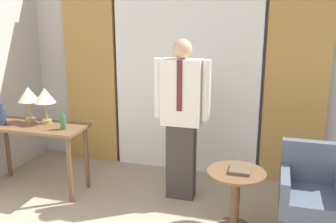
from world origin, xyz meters
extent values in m
cube|color=beige|center=(0.00, 3.18, 1.35)|extent=(10.00, 0.06, 2.70)
cube|color=white|center=(0.00, 3.05, 1.29)|extent=(1.83, 0.06, 2.58)
cube|color=#B28442|center=(-1.31, 3.05, 1.29)|extent=(0.71, 0.06, 2.58)
cube|color=#B28442|center=(1.31, 3.05, 1.29)|extent=(0.71, 0.06, 2.58)
cube|color=brown|center=(-1.51, 2.00, 0.76)|extent=(1.21, 0.49, 0.03)
cylinder|color=brown|center=(-0.96, 1.82, 0.37)|extent=(0.05, 0.05, 0.75)
cylinder|color=brown|center=(-2.05, 2.19, 0.37)|extent=(0.05, 0.05, 0.75)
cylinder|color=brown|center=(-0.96, 2.19, 0.37)|extent=(0.05, 0.05, 0.75)
cylinder|color=#9E7F47|center=(-1.62, 2.11, 0.80)|extent=(0.11, 0.11, 0.04)
cylinder|color=#9E7F47|center=(-1.62, 2.11, 0.92)|extent=(0.02, 0.02, 0.20)
cone|color=beige|center=(-1.62, 2.11, 1.10)|extent=(0.24, 0.24, 0.17)
cylinder|color=#9E7F47|center=(-1.40, 2.11, 0.80)|extent=(0.11, 0.11, 0.04)
cylinder|color=#9E7F47|center=(-1.40, 2.11, 0.92)|extent=(0.02, 0.02, 0.20)
cone|color=beige|center=(-1.40, 2.11, 1.10)|extent=(0.24, 0.24, 0.17)
cylinder|color=#2D3851|center=(-1.84, 1.91, 0.88)|extent=(0.08, 0.08, 0.20)
cylinder|color=#2D3851|center=(-1.84, 1.91, 1.00)|extent=(0.03, 0.03, 0.06)
cylinder|color=#336638|center=(-1.09, 1.96, 0.85)|extent=(0.07, 0.07, 0.15)
cylinder|color=#336638|center=(-1.09, 1.96, 0.94)|extent=(0.03, 0.03, 0.04)
cube|color=#38332D|center=(0.15, 2.27, 0.42)|extent=(0.30, 0.16, 0.84)
cube|color=silver|center=(0.15, 2.27, 1.19)|extent=(0.42, 0.19, 0.70)
cube|color=#5B1E23|center=(0.15, 2.17, 1.28)|extent=(0.06, 0.01, 0.53)
cylinder|color=silver|center=(-0.11, 2.27, 1.23)|extent=(0.09, 0.09, 0.63)
cylinder|color=silver|center=(0.41, 2.27, 1.23)|extent=(0.09, 0.09, 0.63)
sphere|color=tan|center=(0.15, 2.27, 1.65)|extent=(0.20, 0.20, 0.20)
cube|color=brown|center=(1.47, 1.87, 0.13)|extent=(0.48, 0.51, 0.27)
cube|color=#4C5666|center=(1.47, 1.87, 0.35)|extent=(0.56, 0.60, 0.16)
cube|color=#4C5666|center=(1.47, 2.13, 0.63)|extent=(0.56, 0.10, 0.40)
cube|color=#4C5666|center=(1.23, 1.87, 0.52)|extent=(0.08, 0.60, 0.18)
cylinder|color=brown|center=(0.80, 1.81, 0.28)|extent=(0.09, 0.09, 0.55)
cylinder|color=brown|center=(0.80, 1.81, 0.57)|extent=(0.54, 0.54, 0.02)
cube|color=brown|center=(0.83, 1.82, 0.59)|extent=(0.19, 0.23, 0.03)
camera|label=1|loc=(1.10, -1.44, 1.98)|focal=40.00mm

